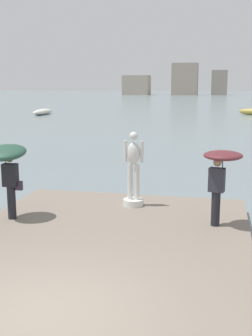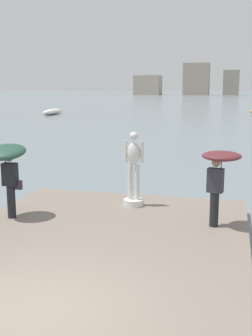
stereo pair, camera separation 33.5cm
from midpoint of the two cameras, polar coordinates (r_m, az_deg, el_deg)
The scene contains 7 objects.
ground_plane at distance 46.08m, azimuth 10.38°, elevation 5.98°, with size 400.00×400.00×0.00m, color slate.
pier at distance 9.31m, azimuth -4.58°, elevation -12.56°, with size 6.81×10.50×0.40m, color slate.
statue_white_figure at distance 12.57m, azimuth 1.78°, elevation -0.91°, with size 0.60×0.60×2.17m.
onlooker_left at distance 11.72m, azimuth -14.66°, elevation 1.08°, with size 1.13×1.16×2.01m.
onlooker_right at distance 10.86m, azimuth 13.04°, elevation -0.03°, with size 1.16×1.16×1.91m.
boat_far at distance 57.12m, azimuth -9.49°, elevation 7.33°, with size 1.25×5.42×0.74m.
distant_skyline at distance 154.46m, azimuth 13.54°, elevation 11.04°, with size 57.58×8.79×10.87m.
Camera 2 is at (2.89, -5.80, 3.92)m, focal length 46.33 mm.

